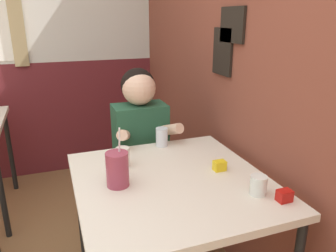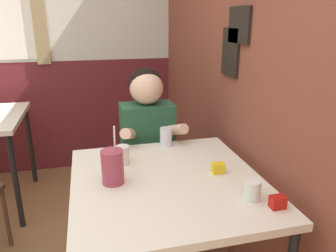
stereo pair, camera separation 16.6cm
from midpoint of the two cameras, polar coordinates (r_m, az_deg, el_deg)
The scene contains 10 objects.
brick_wall_right at distance 2.34m, azimuth 3.79°, elevation 14.75°, with size 0.08×4.28×2.70m.
back_wall at distance 3.32m, azimuth -25.71°, elevation 14.25°, with size 5.35×0.09×2.70m.
main_table at distance 1.60m, azimuth -2.39°, elevation -11.53°, with size 0.89×0.94×0.77m.
person_seated at distance 2.19m, azimuth -6.94°, elevation -4.72°, with size 0.42×0.41×1.20m.
cocktail_pitcher at distance 1.50m, azimuth -11.98°, elevation -7.44°, with size 0.10×0.10×0.28m.
glass_near_pitcher at distance 1.93m, azimuth -3.57°, elevation -1.97°, with size 0.07×0.07×0.11m.
glass_center at distance 1.45m, azimuth 12.30°, elevation -10.13°, with size 0.07×0.07×0.09m.
glass_far_side at distance 1.71m, azimuth -10.67°, elevation -5.33°, with size 0.07×0.07×0.10m.
condiment_ketchup at distance 1.44m, azimuth 16.48°, elevation -11.66°, with size 0.06×0.04×0.05m.
condiment_mustard at distance 1.64m, azimuth 6.10°, elevation -6.95°, with size 0.06×0.04×0.05m.
Camera 1 is at (0.18, -0.98, 1.50)m, focal length 35.00 mm.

